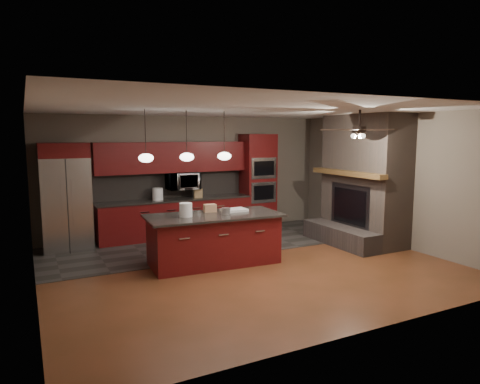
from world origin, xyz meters
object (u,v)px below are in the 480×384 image
kitchen_island (214,239)px  white_bucket (186,210)px  refrigerator (66,197)px  paint_can (226,211)px  counter_box (198,193)px  paint_tray (234,210)px  counter_bucket (158,194)px  microwave (183,181)px  cardboard_box (210,208)px  oven_tower (258,182)px

kitchen_island → white_bucket: 0.78m
refrigerator → kitchen_island: (2.32, -2.24, -0.64)m
paint_can → counter_box: counter_box is taller
white_bucket → paint_tray: (1.01, 0.11, -0.10)m
paint_tray → counter_box: bearing=86.3°
white_bucket → counter_bucket: size_ratio=0.90×
white_bucket → paint_can: 0.75m
microwave → cardboard_box: size_ratio=3.21×
microwave → refrigerator: refrigerator is taller
white_bucket → counter_box: size_ratio=1.15×
counter_box → refrigerator: bearing=-169.6°
paint_can → microwave: bearing=89.5°
refrigerator → white_bucket: refrigerator is taller
microwave → oven_tower: bearing=-1.7°
microwave → counter_box: (0.34, -0.10, -0.29)m
oven_tower → paint_can: bearing=-130.2°
oven_tower → cardboard_box: oven_tower is taller
white_bucket → paint_tray: bearing=6.2°
paint_can → kitchen_island: bearing=168.6°
white_bucket → cardboard_box: bearing=23.9°
counter_box → cardboard_box: bearing=-95.2°
cardboard_box → kitchen_island: bearing=-89.6°
counter_bucket → paint_tray: bearing=-68.6°
white_bucket → counter_bucket: (0.15, 2.30, -0.01)m
kitchen_island → white_bucket: white_bucket is taller
oven_tower → paint_can: oven_tower is taller
paint_can → paint_tray: paint_can is taller
kitchen_island → counter_box: counter_box is taller
paint_can → counter_bucket: 2.44m
oven_tower → counter_box: bearing=-178.5°
kitchen_island → refrigerator: bearing=139.3°
counter_bucket → microwave: bearing=4.6°
microwave → kitchen_island: microwave is taller
refrigerator → kitchen_island: 3.29m
cardboard_box → counter_bucket: counter_bucket is taller
paint_can → cardboard_box: cardboard_box is taller
microwave → cardboard_box: 2.13m
refrigerator → white_bucket: 2.85m
counter_bucket → counter_box: size_ratio=1.27×
cardboard_box → oven_tower: bearing=52.5°
cardboard_box → refrigerator: bearing=149.6°
oven_tower → white_bucket: bearing=-140.1°
refrigerator → white_bucket: bearing=-51.1°
paint_tray → cardboard_box: bearing=160.8°
kitchen_island → counter_bucket: counter_bucket is taller
paint_tray → oven_tower: bearing=50.4°
refrigerator → microwave: bearing=2.9°
microwave → counter_box: bearing=-16.5°
paint_can → counter_box: size_ratio=0.78×
paint_tray → microwave: bearing=95.1°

